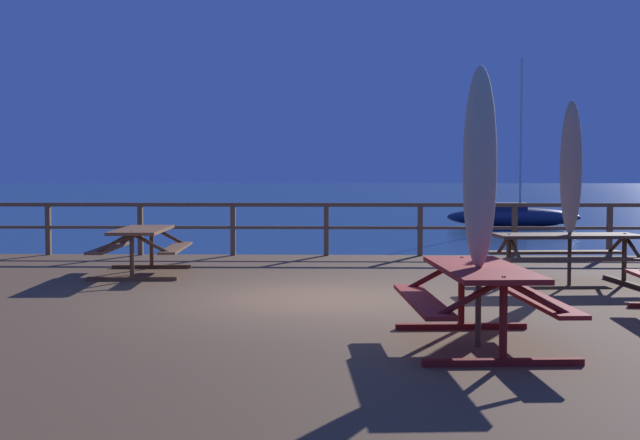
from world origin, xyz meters
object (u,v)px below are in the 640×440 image
object	(u,v)px
patio_umbrella_tall_back_right	(480,169)
picnic_table_back_left	(480,288)
patio_umbrella_tall_mid_left	(571,168)
picnic_table_mid_left	(142,241)
picnic_table_front_left	(567,247)
sailboat_distant	(513,216)

from	to	relation	value
patio_umbrella_tall_back_right	picnic_table_back_left	bearing A→B (deg)	63.50
patio_umbrella_tall_back_right	patio_umbrella_tall_mid_left	xyz separation A→B (m)	(2.11, 4.39, 0.06)
picnic_table_mid_left	patio_umbrella_tall_mid_left	distance (m)	6.95
picnic_table_front_left	patio_umbrella_tall_mid_left	world-z (taller)	patio_umbrella_tall_mid_left
picnic_table_front_left	sailboat_distant	bearing A→B (deg)	79.70
patio_umbrella_tall_mid_left	sailboat_distant	world-z (taller)	sailboat_distant
patio_umbrella_tall_mid_left	sailboat_distant	xyz separation A→B (m)	(4.47, 24.81, -1.92)
patio_umbrella_tall_back_right	sailboat_distant	world-z (taller)	sailboat_distant
picnic_table_back_left	picnic_table_front_left	size ratio (longest dim) A/B	0.95
picnic_table_mid_left	patio_umbrella_tall_mid_left	bearing A→B (deg)	-10.19
picnic_table_back_left	patio_umbrella_tall_back_right	xyz separation A→B (m)	(-0.03, -0.05, 1.14)
picnic_table_back_left	picnic_table_front_left	distance (m)	4.86
picnic_table_back_left	patio_umbrella_tall_back_right	distance (m)	1.14
picnic_table_back_left	patio_umbrella_tall_mid_left	distance (m)	4.95
picnic_table_back_left	sailboat_distant	xyz separation A→B (m)	(6.55, 29.14, -0.72)
patio_umbrella_tall_mid_left	sailboat_distant	bearing A→B (deg)	79.78
picnic_table_front_left	patio_umbrella_tall_mid_left	distance (m)	1.19
sailboat_distant	patio_umbrella_tall_mid_left	bearing A→B (deg)	-100.22
picnic_table_mid_left	picnic_table_back_left	bearing A→B (deg)	-50.00
picnic_table_back_left	sailboat_distant	distance (m)	29.88
picnic_table_back_left	picnic_table_mid_left	xyz separation A→B (m)	(-4.65, 5.54, 0.00)
picnic_table_back_left	picnic_table_mid_left	distance (m)	7.24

